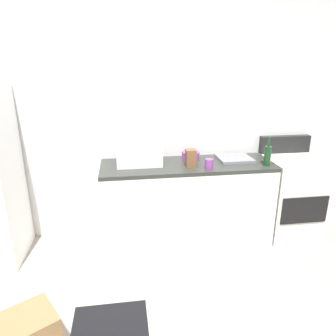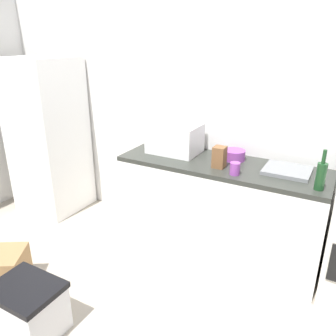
% 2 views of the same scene
% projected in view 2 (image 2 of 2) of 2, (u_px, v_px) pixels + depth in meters
% --- Properties ---
extents(ground_plane, '(6.00, 6.00, 0.00)m').
position_uv_depth(ground_plane, '(115.00, 325.00, 2.43)').
color(ground_plane, '#9E9384').
extents(wall_back, '(5.00, 0.10, 2.60)m').
position_uv_depth(wall_back, '(207.00, 107.00, 3.22)').
color(wall_back, silver).
rests_on(wall_back, ground_plane).
extents(kitchen_counter, '(1.80, 0.60, 0.90)m').
position_uv_depth(kitchen_counter, '(219.00, 209.00, 3.11)').
color(kitchen_counter, white).
rests_on(kitchen_counter, ground_plane).
extents(refrigerator, '(0.68, 0.66, 1.73)m').
position_uv_depth(refrigerator, '(48.00, 137.00, 3.84)').
color(refrigerator, white).
rests_on(refrigerator, ground_plane).
extents(microwave, '(0.46, 0.34, 0.27)m').
position_uv_depth(microwave, '(175.00, 138.00, 3.18)').
color(microwave, white).
rests_on(microwave, kitchen_counter).
extents(sink_basin, '(0.36, 0.32, 0.03)m').
position_uv_depth(sink_basin, '(287.00, 170.00, 2.74)').
color(sink_basin, slate).
rests_on(sink_basin, kitchen_counter).
extents(wine_bottle, '(0.07, 0.07, 0.30)m').
position_uv_depth(wine_bottle, '(321.00, 175.00, 2.40)').
color(wine_bottle, '#193F1E').
rests_on(wine_bottle, kitchen_counter).
extents(coffee_mug, '(0.08, 0.08, 0.10)m').
position_uv_depth(coffee_mug, '(235.00, 169.00, 2.69)').
color(coffee_mug, purple).
rests_on(coffee_mug, kitchen_counter).
extents(knife_block, '(0.10, 0.10, 0.18)m').
position_uv_depth(knife_block, '(219.00, 157.00, 2.82)').
color(knife_block, brown).
rests_on(knife_block, kitchen_counter).
extents(mixing_bowl, '(0.19, 0.19, 0.09)m').
position_uv_depth(mixing_bowl, '(234.00, 155.00, 3.01)').
color(mixing_bowl, purple).
rests_on(mixing_bowl, kitchen_counter).
extents(storage_bin, '(0.46, 0.36, 0.38)m').
position_uv_depth(storage_bin, '(29.00, 308.00, 2.32)').
color(storage_bin, silver).
rests_on(storage_bin, ground_plane).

